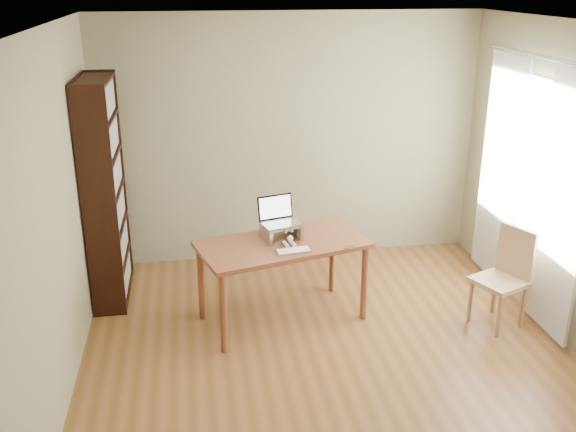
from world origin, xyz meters
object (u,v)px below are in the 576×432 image
object	(u,v)px
bookshelf	(105,192)
laptop	(280,216)
keyboard	(293,251)
cat	(283,230)
desk	(283,252)
chair	(507,275)

from	to	relation	value
bookshelf	laptop	world-z (taller)	bookshelf
keyboard	laptop	bearing A→B (deg)	91.58
bookshelf	cat	xyz separation A→B (m)	(1.56, -0.62, -0.23)
desk	keyboard	bearing A→B (deg)	-90.52
bookshelf	desk	distance (m)	1.75
desk	cat	size ratio (longest dim) A/B	3.21
laptop	chair	bearing A→B (deg)	-30.98
cat	chair	xyz separation A→B (m)	(1.90, -0.50, -0.34)
laptop	chair	world-z (taller)	laptop
cat	chair	bearing A→B (deg)	-25.53
bookshelf	keyboard	distance (m)	1.89
desk	cat	world-z (taller)	cat
chair	laptop	bearing A→B (deg)	140.73
keyboard	cat	distance (m)	0.34
cat	laptop	bearing A→B (deg)	112.65
cat	chair	distance (m)	2.00
cat	chair	size ratio (longest dim) A/B	0.56
bookshelf	chair	bearing A→B (deg)	-17.86
bookshelf	keyboard	xyz separation A→B (m)	(1.61, -0.95, -0.29)
cat	desk	bearing A→B (deg)	-109.82
desk	laptop	bearing A→B (deg)	74.35
desk	laptop	distance (m)	0.32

